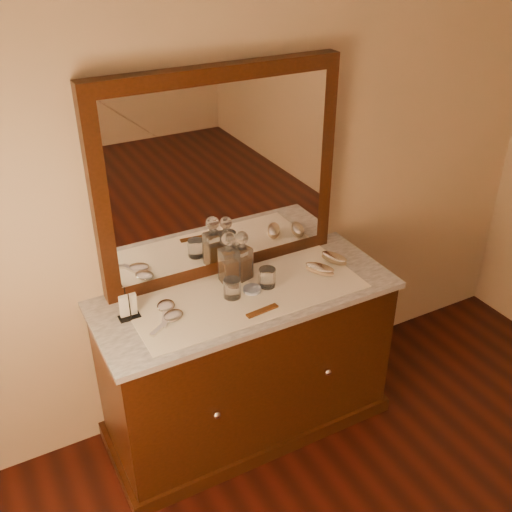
# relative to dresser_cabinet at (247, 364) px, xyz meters

# --- Properties ---
(dresser_cabinet) EXTENTS (1.40, 0.55, 0.82)m
(dresser_cabinet) POSITION_rel_dresser_cabinet_xyz_m (0.00, 0.00, 0.00)
(dresser_cabinet) COLOR black
(dresser_cabinet) RESTS_ON floor
(dresser_plinth) EXTENTS (1.46, 0.59, 0.08)m
(dresser_plinth) POSITION_rel_dresser_cabinet_xyz_m (0.00, 0.00, -0.37)
(dresser_plinth) COLOR black
(dresser_plinth) RESTS_ON floor
(knob_left) EXTENTS (0.04, 0.04, 0.04)m
(knob_left) POSITION_rel_dresser_cabinet_xyz_m (-0.30, -0.28, 0.04)
(knob_left) COLOR silver
(knob_left) RESTS_ON dresser_cabinet
(knob_right) EXTENTS (0.04, 0.04, 0.04)m
(knob_right) POSITION_rel_dresser_cabinet_xyz_m (0.30, -0.28, 0.04)
(knob_right) COLOR silver
(knob_right) RESTS_ON dresser_cabinet
(marble_top) EXTENTS (1.44, 0.59, 0.03)m
(marble_top) POSITION_rel_dresser_cabinet_xyz_m (0.00, 0.00, 0.42)
(marble_top) COLOR white
(marble_top) RESTS_ON dresser_cabinet
(mirror_frame) EXTENTS (1.20, 0.08, 1.00)m
(mirror_frame) POSITION_rel_dresser_cabinet_xyz_m (0.00, 0.25, 0.94)
(mirror_frame) COLOR black
(mirror_frame) RESTS_ON marble_top
(mirror_glass) EXTENTS (1.06, 0.01, 0.86)m
(mirror_glass) POSITION_rel_dresser_cabinet_xyz_m (0.00, 0.21, 0.94)
(mirror_glass) COLOR white
(mirror_glass) RESTS_ON marble_top
(lace_runner) EXTENTS (1.10, 0.45, 0.00)m
(lace_runner) POSITION_rel_dresser_cabinet_xyz_m (0.00, -0.02, 0.44)
(lace_runner) COLOR white
(lace_runner) RESTS_ON marble_top
(pin_dish) EXTENTS (0.11, 0.11, 0.02)m
(pin_dish) POSITION_rel_dresser_cabinet_xyz_m (0.03, -0.01, 0.45)
(pin_dish) COLOR silver
(pin_dish) RESTS_ON lace_runner
(comb) EXTENTS (0.16, 0.04, 0.01)m
(comb) POSITION_rel_dresser_cabinet_xyz_m (-0.01, -0.18, 0.45)
(comb) COLOR brown
(comb) RESTS_ON lace_runner
(napkin_rack) EXTENTS (0.10, 0.06, 0.14)m
(napkin_rack) POSITION_rel_dresser_cabinet_xyz_m (-0.55, 0.07, 0.50)
(napkin_rack) COLOR black
(napkin_rack) RESTS_ON marble_top
(decanter_left) EXTENTS (0.08, 0.08, 0.27)m
(decanter_left) POSITION_rel_dresser_cabinet_xyz_m (-0.03, 0.12, 0.55)
(decanter_left) COLOR #9C5616
(decanter_left) RESTS_ON lace_runner
(decanter_right) EXTENTS (0.09, 0.09, 0.25)m
(decanter_right) POSITION_rel_dresser_cabinet_xyz_m (0.04, 0.12, 0.54)
(decanter_right) COLOR #9C5616
(decanter_right) RESTS_ON lace_runner
(brush_near) EXTENTS (0.14, 0.16, 0.04)m
(brush_near) POSITION_rel_dresser_cabinet_xyz_m (0.40, -0.02, 0.46)
(brush_near) COLOR #9B7F5F
(brush_near) RESTS_ON lace_runner
(brush_far) EXTENTS (0.11, 0.16, 0.04)m
(brush_far) POSITION_rel_dresser_cabinet_xyz_m (0.52, 0.03, 0.46)
(brush_far) COLOR #9B7F5F
(brush_far) RESTS_ON lace_runner
(hand_mirror_outer) EXTENTS (0.13, 0.21, 0.02)m
(hand_mirror_outer) POSITION_rel_dresser_cabinet_xyz_m (-0.39, 0.04, 0.45)
(hand_mirror_outer) COLOR silver
(hand_mirror_outer) RESTS_ON lace_runner
(hand_mirror_inner) EXTENTS (0.20, 0.16, 0.02)m
(hand_mirror_inner) POSITION_rel_dresser_cabinet_xyz_m (-0.39, -0.04, 0.45)
(hand_mirror_inner) COLOR silver
(hand_mirror_inner) RESTS_ON lace_runner
(tumblers) EXTENTS (0.27, 0.08, 0.09)m
(tumblers) POSITION_rel_dresser_cabinet_xyz_m (0.02, -0.01, 0.49)
(tumblers) COLOR white
(tumblers) RESTS_ON lace_runner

